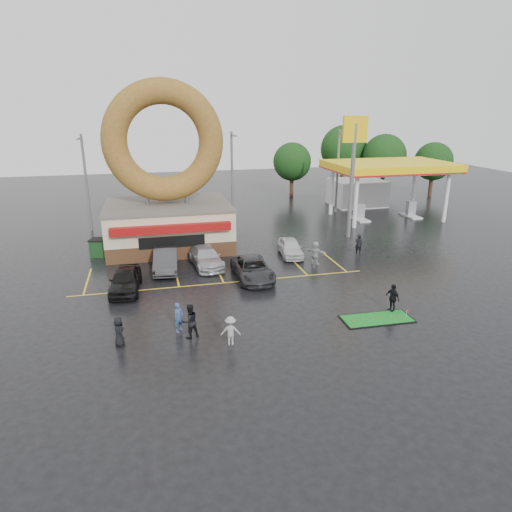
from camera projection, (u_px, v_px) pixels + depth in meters
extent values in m
plane|color=black|center=(233.00, 303.00, 27.65)|extent=(120.00, 120.00, 0.00)
cube|color=#472B19|center=(170.00, 239.00, 38.79)|extent=(10.00, 8.00, 1.20)
cube|color=beige|center=(168.00, 219.00, 38.25)|extent=(10.00, 8.00, 2.30)
cube|color=#59544C|center=(168.00, 204.00, 37.86)|extent=(10.20, 8.20, 0.20)
cube|color=maroon|center=(172.00, 229.00, 34.20)|extent=(9.00, 0.60, 0.60)
cylinder|color=slate|center=(147.00, 197.00, 37.28)|extent=(0.30, 0.30, 1.20)
cylinder|color=slate|center=(186.00, 195.00, 38.00)|extent=(0.30, 0.30, 1.20)
torus|color=brown|center=(164.00, 141.00, 36.26)|extent=(9.60, 2.00, 9.60)
cylinder|color=silver|center=(356.00, 203.00, 44.08)|extent=(0.40, 0.40, 5.00)
cylinder|color=silver|center=(446.00, 198.00, 46.32)|extent=(0.40, 0.40, 5.00)
cylinder|color=silver|center=(332.00, 192.00, 49.62)|extent=(0.40, 0.40, 5.00)
cylinder|color=silver|center=(414.00, 188.00, 51.86)|extent=(0.40, 0.40, 5.00)
cube|color=silver|center=(389.00, 168.00, 47.11)|extent=(12.00, 8.00, 0.50)
cube|color=yellow|center=(390.00, 165.00, 47.02)|extent=(12.30, 8.30, 0.70)
cube|color=#99999E|center=(360.00, 211.00, 47.80)|extent=(0.90, 0.60, 1.60)
cube|color=#99999E|center=(411.00, 208.00, 49.14)|extent=(0.90, 0.60, 1.60)
cube|color=silver|center=(357.00, 193.00, 54.75)|extent=(6.00, 5.00, 3.00)
cylinder|color=slate|center=(352.00, 182.00, 40.08)|extent=(0.36, 0.36, 10.00)
cube|color=yellow|center=(355.00, 129.00, 38.68)|extent=(2.20, 0.30, 2.20)
cylinder|color=slate|center=(87.00, 184.00, 42.47)|extent=(0.24, 0.24, 9.00)
cylinder|color=slate|center=(80.00, 138.00, 40.23)|extent=(0.12, 2.00, 0.12)
cube|color=slate|center=(78.00, 139.00, 39.33)|extent=(0.40, 0.18, 0.12)
cylinder|color=slate|center=(232.00, 177.00, 46.53)|extent=(0.24, 0.24, 9.00)
cylinder|color=slate|center=(233.00, 135.00, 44.29)|extent=(0.12, 2.00, 0.12)
cube|color=slate|center=(235.00, 136.00, 43.39)|extent=(0.40, 0.18, 0.12)
cylinder|color=slate|center=(337.00, 172.00, 50.14)|extent=(0.24, 0.24, 9.00)
cylinder|color=slate|center=(344.00, 133.00, 47.91)|extent=(0.12, 2.00, 0.12)
cube|color=slate|center=(348.00, 134.00, 47.00)|extent=(0.40, 0.18, 0.12)
cylinder|color=#332114|center=(382.00, 185.00, 60.73)|extent=(0.50, 0.50, 2.88)
sphere|color=black|center=(384.00, 156.00, 59.55)|extent=(5.60, 5.60, 5.60)
cylinder|color=#332114|center=(430.00, 187.00, 60.28)|extent=(0.50, 0.50, 2.52)
sphere|color=black|center=(434.00, 161.00, 59.25)|extent=(4.90, 4.90, 4.90)
cylinder|color=#332114|center=(342.00, 180.00, 63.47)|extent=(0.50, 0.50, 3.24)
sphere|color=black|center=(344.00, 149.00, 62.14)|extent=(6.30, 6.30, 6.30)
cylinder|color=#332114|center=(292.00, 187.00, 59.94)|extent=(0.50, 0.50, 2.52)
sphere|color=black|center=(292.00, 162.00, 58.91)|extent=(4.90, 4.90, 4.90)
imported|color=black|center=(125.00, 280.00, 29.22)|extent=(2.20, 4.67, 1.54)
imported|color=#323234|center=(166.00, 260.00, 32.93)|extent=(2.01, 4.88, 1.57)
imported|color=#B1B0B6|center=(206.00, 257.00, 33.85)|extent=(2.45, 5.03, 1.41)
imported|color=#2B2B2E|center=(253.00, 269.00, 31.34)|extent=(2.36, 5.09, 1.41)
imported|color=silver|center=(290.00, 247.00, 36.21)|extent=(2.08, 4.20, 1.38)
imported|color=navy|center=(179.00, 317.00, 23.93)|extent=(0.70, 0.68, 1.62)
imported|color=black|center=(190.00, 321.00, 23.27)|extent=(1.08, 0.97, 1.83)
imported|color=gray|center=(231.00, 331.00, 22.59)|extent=(1.09, 0.77, 1.52)
imported|color=black|center=(119.00, 332.00, 22.50)|extent=(0.74, 0.88, 1.53)
imported|color=black|center=(392.00, 298.00, 26.28)|extent=(0.67, 1.06, 1.69)
imported|color=#9B9B9E|center=(315.00, 253.00, 34.21)|extent=(1.53, 1.54, 1.77)
imported|color=black|center=(359.00, 244.00, 36.67)|extent=(0.64, 0.47, 1.61)
cube|color=#19421D|center=(103.00, 248.00, 36.24)|extent=(2.02, 1.57, 1.30)
cube|color=black|center=(377.00, 319.00, 25.52)|extent=(4.03, 1.81, 0.05)
cube|color=#137721|center=(377.00, 319.00, 25.51)|extent=(3.84, 1.62, 0.03)
cylinder|color=silver|center=(406.00, 314.00, 25.52)|extent=(0.02, 0.02, 0.45)
cube|color=red|center=(408.00, 311.00, 25.48)|extent=(0.14, 0.01, 0.10)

